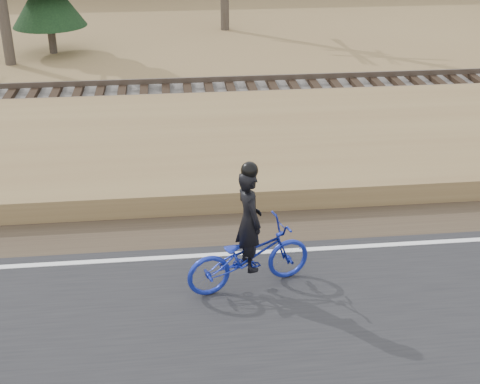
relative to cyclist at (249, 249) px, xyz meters
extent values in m
plane|color=olive|center=(-2.40, 0.77, -0.73)|extent=(120.00, 120.00, 0.00)
cube|color=black|center=(-2.40, -1.73, -0.70)|extent=(120.00, 6.00, 0.06)
cube|color=silver|center=(-2.40, 0.97, -0.67)|extent=(120.00, 0.12, 0.01)
cube|color=#473A2B|center=(-2.40, 1.97, -0.71)|extent=(120.00, 1.60, 0.04)
cube|color=olive|center=(-2.40, 4.97, -0.51)|extent=(120.00, 5.00, 0.44)
cube|color=slate|center=(-2.40, 8.77, -0.51)|extent=(120.00, 3.00, 0.45)
cube|color=black|center=(-2.40, 8.77, -0.21)|extent=(120.00, 2.40, 0.14)
cube|color=brown|center=(-2.40, 8.05, -0.07)|extent=(120.00, 0.07, 0.15)
cube|color=brown|center=(-2.40, 9.49, -0.07)|extent=(120.00, 0.07, 0.15)
imported|color=#162599|center=(0.00, 0.00, -0.14)|extent=(2.16, 1.23, 1.07)
imported|color=black|center=(0.00, 0.00, 0.50)|extent=(0.54, 0.68, 1.64)
sphere|color=black|center=(0.00, 0.00, 1.34)|extent=(0.26, 0.26, 0.26)
cylinder|color=#453C32|center=(-5.21, 15.71, -0.08)|extent=(0.28, 0.28, 1.31)
camera|label=1|loc=(-1.12, -8.89, 5.35)|focal=50.00mm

